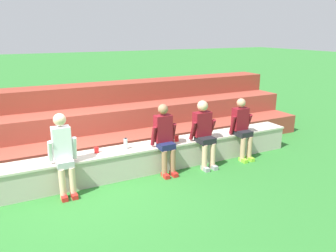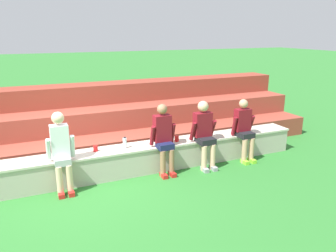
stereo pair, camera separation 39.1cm
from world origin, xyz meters
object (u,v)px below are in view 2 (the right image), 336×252
at_px(person_far_left, 61,150).
at_px(person_right_of_center, 244,128).
at_px(plastic_cup_left_end, 96,149).
at_px(person_left_of_center, 164,137).
at_px(plastic_cup_middle, 177,139).
at_px(person_center, 204,132).
at_px(water_bottle_mid_left, 125,143).

distance_m(person_far_left, person_right_of_center, 3.85).
bearing_deg(plastic_cup_left_end, person_left_of_center, -13.45).
relative_size(person_right_of_center, plastic_cup_middle, 11.05).
distance_m(person_left_of_center, person_center, 0.90).
height_order(person_left_of_center, water_bottle_mid_left, person_left_of_center).
height_order(person_far_left, plastic_cup_left_end, person_far_left).
height_order(person_center, plastic_cup_left_end, person_center).
relative_size(person_right_of_center, water_bottle_mid_left, 5.95).
height_order(plastic_cup_middle, plastic_cup_left_end, plastic_cup_middle).
distance_m(person_far_left, plastic_cup_middle, 2.36).
bearing_deg(person_far_left, person_right_of_center, -0.45).
bearing_deg(person_right_of_center, person_far_left, 179.55).
distance_m(person_center, person_right_of_center, 1.00).
height_order(person_far_left, plastic_cup_middle, person_far_left).
bearing_deg(water_bottle_mid_left, person_center, -10.30).
distance_m(person_far_left, person_center, 2.86).
bearing_deg(person_left_of_center, person_right_of_center, -1.30).
height_order(water_bottle_mid_left, plastic_cup_middle, water_bottle_mid_left).
xyz_separation_m(person_center, plastic_cup_middle, (-0.51, 0.26, -0.15)).
distance_m(person_right_of_center, water_bottle_mid_left, 2.64).
relative_size(plastic_cup_middle, plastic_cup_left_end, 1.15).
relative_size(person_left_of_center, water_bottle_mid_left, 6.17).
relative_size(person_center, person_right_of_center, 1.03).
bearing_deg(person_far_left, person_left_of_center, 0.38).
bearing_deg(person_far_left, plastic_cup_middle, 5.79).
xyz_separation_m(person_far_left, person_center, (2.86, -0.02, -0.01)).
bearing_deg(plastic_cup_middle, plastic_cup_left_end, 177.09).
bearing_deg(person_right_of_center, plastic_cup_middle, 169.93).
bearing_deg(person_center, plastic_cup_middle, 152.70).
bearing_deg(water_bottle_mid_left, person_right_of_center, -6.53).
xyz_separation_m(person_center, person_right_of_center, (1.00, -0.01, -0.04)).
relative_size(person_center, plastic_cup_middle, 11.41).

